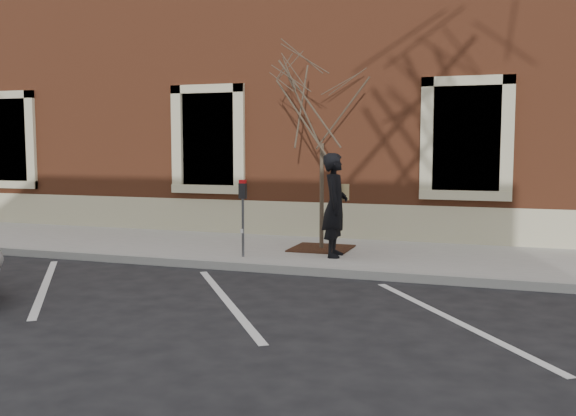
% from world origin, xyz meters
% --- Properties ---
extents(ground, '(120.00, 120.00, 0.00)m').
position_xyz_m(ground, '(0.00, 0.00, 0.00)').
color(ground, '#28282B').
rests_on(ground, ground).
extents(sidewalk_near, '(40.00, 3.50, 0.15)m').
position_xyz_m(sidewalk_near, '(0.00, 1.75, 0.07)').
color(sidewalk_near, '#BBB7B0').
rests_on(sidewalk_near, ground).
extents(curb_near, '(40.00, 0.12, 0.15)m').
position_xyz_m(curb_near, '(0.00, -0.05, 0.07)').
color(curb_near, '#9E9E99').
rests_on(curb_near, ground).
extents(parking_stripes, '(28.00, 4.40, 0.01)m').
position_xyz_m(parking_stripes, '(0.00, -2.20, 0.00)').
color(parking_stripes, silver).
rests_on(parking_stripes, ground).
extents(building_civic, '(40.00, 8.62, 8.00)m').
position_xyz_m(building_civic, '(0.00, 7.74, 4.00)').
color(building_civic, brown).
rests_on(building_civic, ground).
extents(man, '(0.55, 0.77, 1.96)m').
position_xyz_m(man, '(0.77, 1.10, 1.13)').
color(man, black).
rests_on(man, sidewalk_near).
extents(parking_meter, '(0.13, 0.10, 1.46)m').
position_xyz_m(parking_meter, '(-0.88, 0.53, 1.17)').
color(parking_meter, '#595B60').
rests_on(parking_meter, sidewalk_near).
extents(tree_grate, '(1.17, 1.17, 0.03)m').
position_xyz_m(tree_grate, '(0.29, 1.87, 0.16)').
color(tree_grate, '#3D2413').
rests_on(tree_grate, sidewalk_near).
extents(sapling, '(2.34, 2.34, 3.90)m').
position_xyz_m(sapling, '(0.29, 1.87, 2.88)').
color(sapling, brown).
rests_on(sapling, sidewalk_near).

